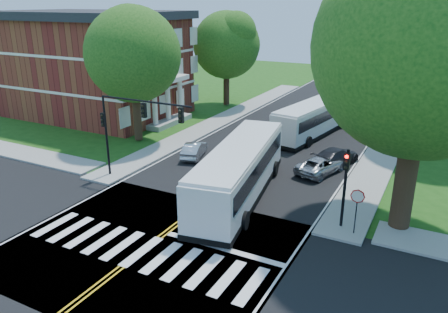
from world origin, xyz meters
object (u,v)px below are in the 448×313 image
Objects in this scene: signal_nw at (131,120)px; suv at (321,165)px; bus_follow at (314,118)px; hatchback at (194,150)px; bus_lead at (240,171)px; dark_sedan at (336,156)px; signal_ne at (345,178)px.

suv is at bearing 34.69° from signal_nw.
hatchback is at bearing 66.72° from bus_follow.
signal_nw is 7.88m from bus_lead.
bus_follow reaches higher than dark_sedan.
bus_lead is at bearing 98.53° from bus_follow.
suv is at bearing 171.30° from hatchback.
hatchback is (-6.41, 5.08, -1.16)m from bus_lead.
signal_ne is 1.18× the size of hatchback.
signal_ne is 10.37m from dark_sedan.
dark_sedan is at bearing -177.16° from hatchback.
suv is (3.26, -9.10, -1.01)m from bus_follow.
bus_follow is (7.53, 16.57, -2.75)m from signal_nw.
bus_follow reaches higher than hatchback.
suv is (3.44, 6.33, -1.17)m from bus_lead.
bus_lead is at bearing 84.09° from dark_sedan.
bus_lead is 9.54m from dark_sedan.
signal_ne is 14.69m from hatchback.
signal_nw is at bearing 74.75° from bus_follow.
signal_nw is at bearing -0.86° from bus_lead.
signal_nw is 1.64× the size of suv.
signal_nw is 7.33m from hatchback.
bus_follow is 12.30m from hatchback.
signal_ne is at bearing 124.54° from dark_sedan.
signal_ne is 0.36× the size of bus_follow.
bus_follow is at bearing 65.56° from signal_nw.
dark_sedan is (0.52, 2.27, 0.04)m from suv.
bus_follow is (0.18, 15.43, -0.16)m from bus_lead.
dark_sedan is (11.32, 9.74, -3.72)m from signal_nw.
signal_nw reaches higher than hatchback.
bus_follow is at bearing -138.38° from hatchback.
dark_sedan is (-2.74, 9.73, -2.30)m from signal_ne.
signal_ne is 6.90m from bus_lead.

